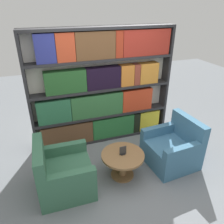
# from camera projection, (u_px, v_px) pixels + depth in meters

# --- Properties ---
(ground_plane) EXTENTS (14.00, 14.00, 0.00)m
(ground_plane) POSITION_uv_depth(u_px,v_px,m) (128.00, 180.00, 3.72)
(ground_plane) COLOR slate
(bookshelf) EXTENTS (2.88, 0.30, 2.34)m
(bookshelf) POSITION_uv_depth(u_px,v_px,m) (103.00, 89.00, 4.39)
(bookshelf) COLOR silver
(bookshelf) RESTS_ON ground_plane
(armchair_left) EXTENTS (0.85, 0.85, 0.88)m
(armchair_left) POSITION_uv_depth(u_px,v_px,m) (63.00, 174.00, 3.43)
(armchair_left) COLOR #336047
(armchair_left) RESTS_ON ground_plane
(armchair_right) EXTENTS (0.88, 0.89, 0.88)m
(armchair_right) POSITION_uv_depth(u_px,v_px,m) (172.00, 149.00, 4.02)
(armchair_right) COLOR #386684
(armchair_right) RESTS_ON ground_plane
(coffee_table) EXTENTS (0.73, 0.73, 0.45)m
(coffee_table) POSITION_uv_depth(u_px,v_px,m) (123.00, 160.00, 3.69)
(coffee_table) COLOR brown
(coffee_table) RESTS_ON ground_plane
(table_sign) EXTENTS (0.12, 0.06, 0.16)m
(table_sign) POSITION_uv_depth(u_px,v_px,m) (123.00, 151.00, 3.61)
(table_sign) COLOR black
(table_sign) RESTS_ON coffee_table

